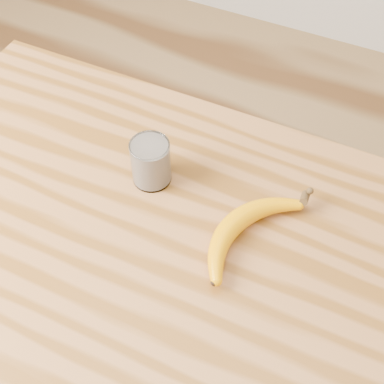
% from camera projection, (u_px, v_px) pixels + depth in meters
% --- Properties ---
extents(room, '(4.04, 4.04, 2.70)m').
position_uv_depth(room, '(142.00, 43.00, 0.54)').
color(room, olive).
rests_on(room, ground).
extents(table, '(1.20, 0.80, 0.90)m').
position_uv_depth(table, '(165.00, 301.00, 1.00)').
color(table, '#9C6534').
rests_on(table, ground).
extents(smoothie_glass, '(0.07, 0.07, 0.09)m').
position_uv_depth(smoothie_glass, '(151.00, 162.00, 0.98)').
color(smoothie_glass, white).
rests_on(smoothie_glass, table).
extents(banana, '(0.22, 0.34, 0.04)m').
position_uv_depth(banana, '(235.00, 222.00, 0.93)').
color(banana, '#EC9600').
rests_on(banana, table).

